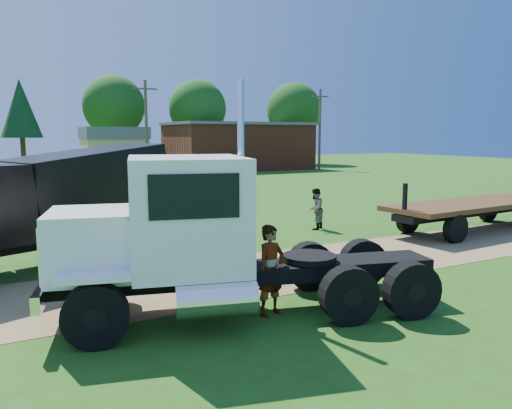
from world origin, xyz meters
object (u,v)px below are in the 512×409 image
spectator_a (271,270)px  white_semi_tractor (193,237)px  black_dump_truck (41,201)px  flatbed_trailer (474,208)px  orange_pickup (184,199)px

spectator_a → white_semi_tractor: bearing=141.9°
black_dump_truck → spectator_a: (4.01, -6.50, -1.00)m
white_semi_tractor → spectator_a: white_semi_tractor is taller
white_semi_tractor → black_dump_truck: size_ratio=1.03×
white_semi_tractor → flatbed_trailer: white_semi_tractor is taller
orange_pickup → flatbed_trailer: bearing=-133.5°
white_semi_tractor → black_dump_truck: bearing=127.2°
flatbed_trailer → spectator_a: (-12.12, -4.50, 0.07)m
orange_pickup → spectator_a: (-3.15, -14.30, 0.24)m
orange_pickup → black_dump_truck: bearing=141.5°
black_dump_truck → orange_pickup: bearing=26.5°
black_dump_truck → flatbed_trailer: 16.29m
flatbed_trailer → spectator_a: bearing=-163.3°
orange_pickup → spectator_a: bearing=171.6°
white_semi_tractor → flatbed_trailer: size_ratio=1.01×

